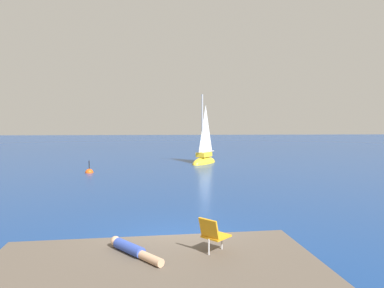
% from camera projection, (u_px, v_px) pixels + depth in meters
% --- Properties ---
extents(ground_plane, '(160.00, 160.00, 0.00)m').
position_uv_depth(ground_plane, '(174.00, 243.00, 10.57)').
color(ground_plane, navy).
extents(shore_ledge, '(7.12, 4.10, 0.70)m').
position_uv_depth(shore_ledge, '(155.00, 280.00, 7.30)').
color(shore_ledge, brown).
rests_on(shore_ledge, ground).
extents(boulder_seaward, '(1.51, 1.55, 0.84)m').
position_uv_depth(boulder_seaward, '(72.00, 267.00, 8.83)').
color(boulder_seaward, brown).
rests_on(boulder_seaward, ground).
extents(boulder_inland, '(1.39, 1.56, 0.86)m').
position_uv_depth(boulder_inland, '(184.00, 263.00, 9.06)').
color(boulder_inland, '#4D483C').
rests_on(boulder_inland, ground).
extents(sailboat_near, '(2.82, 3.39, 6.34)m').
position_uv_depth(sailboat_near, '(204.00, 159.00, 30.09)').
color(sailboat_near, yellow).
rests_on(sailboat_near, ground).
extents(person_sunbather, '(1.26, 1.41, 0.25)m').
position_uv_depth(person_sunbather, '(133.00, 250.00, 7.75)').
color(person_sunbather, '#334CB2').
rests_on(person_sunbather, shore_ledge).
extents(beach_chair, '(0.76, 0.76, 0.80)m').
position_uv_depth(beach_chair, '(213.00, 233.00, 7.84)').
color(beach_chair, orange).
rests_on(beach_chair, shore_ledge).
extents(marker_buoy, '(0.56, 0.56, 1.13)m').
position_uv_depth(marker_buoy, '(89.00, 173.00, 24.69)').
color(marker_buoy, '#EA5114').
rests_on(marker_buoy, ground).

